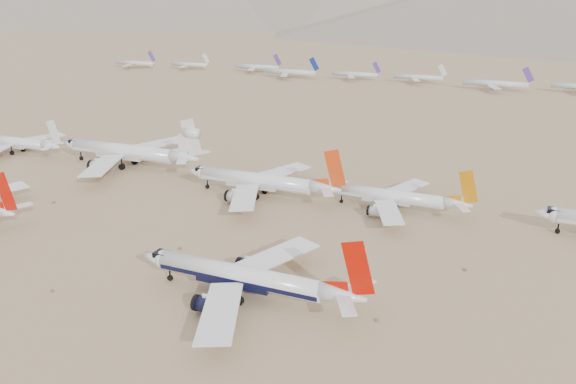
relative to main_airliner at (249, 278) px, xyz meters
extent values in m
plane|color=#917554|center=(3.03, 0.55, -4.92)|extent=(7000.00, 7000.00, 0.00)
cylinder|color=white|center=(-2.29, 0.00, 0.22)|extent=(37.80, 4.47, 4.47)
cube|color=black|center=(-2.29, 0.00, -0.34)|extent=(37.04, 4.53, 1.01)
sphere|color=white|center=(-21.19, 0.00, 0.22)|extent=(4.47, 4.47, 4.47)
cube|color=black|center=(-21.86, 0.00, 1.45)|extent=(3.13, 2.90, 1.12)
cone|color=white|center=(21.07, 0.00, 0.55)|extent=(9.45, 4.47, 4.47)
cube|color=white|center=(0.63, -13.26, -0.56)|extent=(14.60, 23.00, 0.70)
cube|color=white|center=(22.91, -4.34, 1.11)|extent=(6.00, 7.84, 0.27)
cylinder|color=black|center=(-4.39, -9.29, -2.58)|extent=(5.25, 3.22, 3.22)
cube|color=white|center=(0.63, 13.26, -0.56)|extent=(14.60, 23.00, 0.70)
cube|color=white|center=(22.91, 4.34, 1.11)|extent=(6.00, 7.84, 0.27)
cylinder|color=black|center=(-4.39, 9.29, -2.58)|extent=(5.25, 3.22, 3.22)
cube|color=#C00E03|center=(23.70, 0.00, 7.07)|extent=(7.16, 0.36, 11.80)
cylinder|color=black|center=(-20.07, 0.00, -4.25)|extent=(1.34, 0.56, 1.34)
cylinder|color=black|center=(-0.71, -3.13, -3.98)|extent=(1.88, 1.12, 1.88)
cylinder|color=black|center=(-0.71, 3.13, -3.98)|extent=(1.88, 1.12, 1.88)
cone|color=white|center=(-78.67, 6.45, 0.39)|extent=(9.03, 4.33, 4.33)
cube|color=white|center=(-76.91, 10.61, 0.93)|extent=(5.73, 7.50, 0.26)
cube|color=#C00E03|center=(-76.16, 6.45, 6.63)|extent=(6.85, 0.35, 11.28)
sphere|color=white|center=(60.55, 63.70, 0.30)|extent=(4.54, 4.54, 4.54)
cube|color=black|center=(59.87, 63.70, 1.55)|extent=(3.18, 2.95, 1.14)
cylinder|color=black|center=(61.69, 63.70, -4.24)|extent=(1.36, 0.57, 1.36)
cylinder|color=white|center=(15.37, 63.06, -0.44)|extent=(32.05, 3.89, 3.89)
cube|color=silver|center=(15.37, 63.06, -0.93)|extent=(31.40, 3.95, 0.88)
sphere|color=white|center=(-0.65, 63.06, -0.44)|extent=(3.89, 3.89, 3.89)
cube|color=black|center=(-1.24, 63.06, 0.63)|extent=(2.73, 2.53, 0.97)
cone|color=white|center=(35.17, 63.06, -0.15)|extent=(8.01, 3.89, 3.89)
cube|color=white|center=(17.84, 51.76, -1.12)|extent=(12.38, 19.50, 0.60)
cube|color=white|center=(36.73, 59.36, 0.34)|extent=(5.09, 6.65, 0.23)
cylinder|color=silver|center=(13.59, 55.13, -2.88)|extent=(4.45, 2.80, 2.80)
cube|color=white|center=(17.84, 74.35, -1.12)|extent=(12.38, 19.50, 0.60)
cube|color=white|center=(36.73, 66.76, 0.34)|extent=(5.09, 6.65, 0.23)
cylinder|color=silver|center=(13.59, 70.99, -2.88)|extent=(4.45, 2.80, 2.80)
cube|color=orange|center=(37.40, 63.06, 5.40)|extent=(6.07, 0.31, 10.01)
cylinder|color=black|center=(0.32, 63.06, -4.33)|extent=(1.17, 0.49, 1.17)
cylinder|color=black|center=(16.70, 60.33, -4.10)|extent=(1.64, 0.97, 1.64)
cylinder|color=black|center=(16.70, 65.78, -4.10)|extent=(1.64, 0.97, 1.64)
cylinder|color=white|center=(-27.03, 58.42, 0.49)|extent=(38.47, 4.70, 4.70)
cube|color=silver|center=(-27.03, 58.42, -0.10)|extent=(37.70, 4.77, 1.06)
sphere|color=white|center=(-46.27, 58.42, 0.49)|extent=(4.70, 4.70, 4.70)
cube|color=black|center=(-46.97, 58.42, 1.78)|extent=(3.29, 3.06, 1.18)
cone|color=white|center=(-3.26, 58.42, 0.84)|extent=(9.62, 4.70, 4.70)
cube|color=white|center=(-24.06, 44.85, -0.33)|extent=(14.86, 23.41, 0.73)
cube|color=white|center=(-1.39, 53.98, 1.43)|extent=(6.11, 7.98, 0.28)
cylinder|color=silver|center=(-29.17, 48.89, -2.45)|extent=(5.34, 3.39, 3.39)
cube|color=white|center=(-24.06, 71.99, -0.33)|extent=(14.86, 23.41, 0.73)
cube|color=white|center=(-1.39, 62.87, 1.43)|extent=(6.11, 7.98, 0.28)
cylinder|color=silver|center=(-29.17, 67.95, -2.45)|extent=(5.34, 3.39, 3.39)
cube|color=red|center=(-0.58, 58.42, 7.51)|extent=(7.29, 0.38, 12.01)
cylinder|color=black|center=(-45.09, 58.42, -4.21)|extent=(1.41, 0.59, 1.41)
cylinder|color=black|center=(-25.43, 55.13, -3.93)|extent=(1.97, 1.18, 1.97)
cylinder|color=black|center=(-25.43, 61.71, -3.93)|extent=(1.97, 1.18, 1.97)
cylinder|color=white|center=(-87.06, 68.19, 1.16)|extent=(44.15, 5.29, 5.29)
cube|color=silver|center=(-87.06, 68.19, 0.50)|extent=(43.26, 5.37, 1.19)
sphere|color=white|center=(-109.13, 68.19, 1.16)|extent=(5.29, 5.29, 5.29)
cube|color=black|center=(-109.93, 68.19, 2.61)|extent=(3.70, 3.44, 1.32)
cone|color=white|center=(-59.77, 68.19, 1.56)|extent=(11.04, 5.29, 5.29)
cube|color=white|center=(-83.65, 52.67, 0.23)|extent=(17.05, 26.87, 0.82)
cube|color=white|center=(-57.63, 63.10, 2.22)|extent=(7.01, 9.16, 0.32)
cylinder|color=silver|center=(-89.51, 57.30, -2.15)|extent=(6.13, 3.81, 3.81)
cube|color=white|center=(-83.65, 83.71, 0.23)|extent=(17.05, 26.87, 0.82)
cube|color=white|center=(-57.63, 73.27, 2.22)|extent=(7.01, 9.16, 0.32)
cylinder|color=silver|center=(-89.51, 79.07, -2.15)|extent=(6.13, 3.81, 3.81)
cube|color=white|center=(-56.71, 68.19, 9.18)|extent=(8.37, 0.42, 13.79)
cylinder|color=white|center=(-56.40, 68.19, 10.88)|extent=(5.52, 3.43, 3.43)
cylinder|color=black|center=(-107.81, 68.19, -4.13)|extent=(1.59, 0.66, 1.59)
cylinder|color=black|center=(-85.22, 64.49, -3.81)|extent=(2.22, 1.32, 2.22)
cylinder|color=black|center=(-85.22, 71.89, -3.81)|extent=(2.22, 1.32, 2.22)
cylinder|color=white|center=(-140.35, 66.02, -0.31)|extent=(32.61, 4.01, 4.01)
cube|color=silver|center=(-140.35, 66.02, -0.81)|extent=(31.95, 4.07, 0.90)
cone|color=white|center=(-120.20, 66.02, -0.01)|extent=(8.15, 4.01, 4.01)
cube|color=white|center=(-118.61, 62.24, 0.49)|extent=(5.18, 6.77, 0.24)
cube|color=white|center=(-137.83, 77.53, -1.01)|extent=(12.59, 19.85, 0.62)
cube|color=white|center=(-118.61, 69.79, 0.49)|extent=(5.18, 6.77, 0.24)
cylinder|color=silver|center=(-142.16, 74.10, -2.82)|extent=(4.53, 2.88, 2.88)
cube|color=white|center=(-117.93, 66.02, 5.65)|extent=(6.18, 0.32, 10.18)
cylinder|color=black|center=(-138.99, 63.21, -4.08)|extent=(1.68, 1.00, 1.68)
cylinder|color=black|center=(-138.99, 68.82, -4.08)|extent=(1.68, 1.00, 1.68)
cylinder|color=silver|center=(-265.99, 308.00, -0.63)|extent=(38.13, 3.77, 3.77)
cube|color=#553796|center=(-248.04, 308.00, 5.73)|extent=(7.59, 0.38, 9.56)
cube|color=silver|center=(-265.99, 298.14, -1.20)|extent=(10.04, 17.55, 0.38)
cube|color=silver|center=(-265.99, 317.87, -1.20)|extent=(10.04, 17.55, 0.38)
cylinder|color=silver|center=(-217.97, 318.87, -0.79)|extent=(34.95, 3.45, 3.45)
cube|color=white|center=(-201.52, 318.87, 5.05)|extent=(6.96, 0.35, 8.77)
cube|color=silver|center=(-217.97, 309.83, -1.31)|extent=(9.21, 16.09, 0.35)
cube|color=silver|center=(-217.97, 327.92, -1.31)|extent=(9.21, 16.09, 0.35)
cylinder|color=silver|center=(-157.09, 325.12, -0.60)|extent=(38.84, 3.84, 3.84)
cube|color=#553796|center=(-138.81, 325.12, 5.89)|extent=(7.73, 0.38, 9.74)
cube|color=silver|center=(-157.09, 315.06, -1.18)|extent=(10.23, 17.88, 0.38)
cube|color=silver|center=(-157.09, 335.17, -1.18)|extent=(10.23, 17.88, 0.38)
cylinder|color=silver|center=(-119.64, 306.01, -0.47)|extent=(41.46, 4.10, 4.10)
cube|color=navy|center=(-100.13, 306.01, 6.46)|extent=(8.26, 0.41, 10.40)
cube|color=silver|center=(-119.64, 295.27, -1.08)|extent=(10.92, 19.09, 0.41)
cube|color=silver|center=(-119.64, 316.74, -1.08)|extent=(10.92, 19.09, 0.41)
cylinder|color=silver|center=(-71.21, 315.46, -0.79)|extent=(34.97, 3.46, 3.46)
cube|color=#553796|center=(-54.75, 315.46, 5.05)|extent=(6.97, 0.35, 8.77)
cube|color=silver|center=(-71.21, 306.41, -1.31)|extent=(9.21, 16.10, 0.35)
cube|color=silver|center=(-71.21, 324.51, -1.31)|extent=(9.21, 16.10, 0.35)
cylinder|color=silver|center=(-24.62, 318.45, -0.77)|extent=(35.47, 3.51, 3.51)
cube|color=white|center=(-7.93, 318.45, 5.16)|extent=(7.06, 0.35, 8.90)
cube|color=silver|center=(-24.62, 309.27, -1.29)|extent=(9.34, 16.33, 0.35)
cube|color=silver|center=(-24.62, 327.63, -1.29)|extent=(9.34, 16.33, 0.35)
cylinder|color=silver|center=(28.71, 306.45, -0.46)|extent=(41.58, 4.11, 4.11)
cube|color=#553796|center=(48.27, 306.45, 6.48)|extent=(8.28, 0.41, 10.43)
cube|color=silver|center=(28.71, 295.69, -1.08)|extent=(10.95, 19.14, 0.41)
cube|color=silver|center=(28.71, 317.22, -1.08)|extent=(10.95, 19.14, 0.41)
ellipsoid|color=brown|center=(-82.17, 27.75, -4.58)|extent=(1.12, 1.12, 0.62)
ellipsoid|color=brown|center=(-41.07, -14.35, -4.67)|extent=(0.84, 0.84, 0.46)
ellipsoid|color=brown|center=(-27.37, 14.95, -4.62)|extent=(0.98, 0.98, 0.54)
ellipsoid|color=brown|center=(27.43, 2.15, -4.67)|extent=(0.84, 0.84, 0.46)
ellipsoid|color=brown|center=(41.13, 31.45, -4.62)|extent=(0.98, 0.98, 0.54)
camera|label=1|loc=(49.10, -93.90, 57.01)|focal=35.00mm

